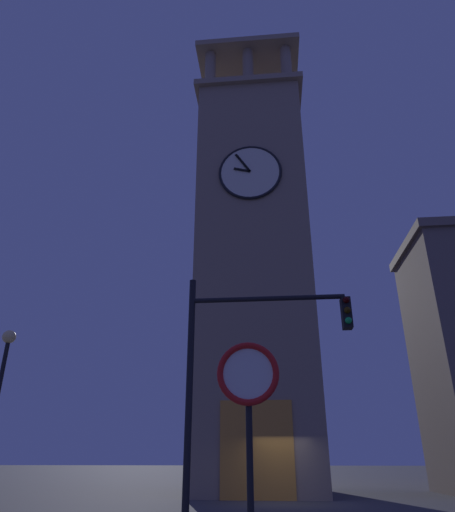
{
  "coord_description": "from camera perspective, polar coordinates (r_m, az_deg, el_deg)",
  "views": [
    {
      "loc": [
        0.31,
        19.91,
        1.61
      ],
      "look_at": [
        2.76,
        -5.68,
        13.07
      ],
      "focal_mm": 31.89,
      "sensor_mm": 36.0,
      "label": 1
    }
  ],
  "objects": [
    {
      "name": "no_horn_sign",
      "position": [
        5.82,
        2.64,
        -16.93
      ],
      "size": [
        0.78,
        0.14,
        2.97
      ],
      "color": "black",
      "rests_on": "ground_plane"
    },
    {
      "name": "street_lamp",
      "position": [
        16.86,
        -26.64,
        -14.02
      ],
      "size": [
        0.44,
        0.44,
        5.56
      ],
      "color": "black",
      "rests_on": "ground_plane"
    },
    {
      "name": "clocktower",
      "position": [
        27.62,
        3.47,
        -1.85
      ],
      "size": [
        6.73,
        9.07,
        30.0
      ],
      "color": "gray",
      "rests_on": "ground_plane"
    },
    {
      "name": "traffic_signal_near",
      "position": [
        10.86,
        2.03,
        -12.46
      ],
      "size": [
        3.91,
        0.41,
        5.73
      ],
      "color": "black",
      "rests_on": "ground_plane"
    },
    {
      "name": "ground_plane",
      "position": [
        19.98,
        7.21,
        -28.49
      ],
      "size": [
        200.0,
        200.0,
        0.0
      ],
      "primitive_type": "plane",
      "color": "#424247"
    }
  ]
}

